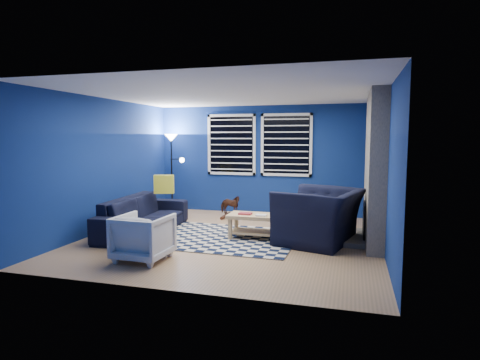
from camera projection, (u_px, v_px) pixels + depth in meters
The scene contains 18 objects.
floor at pixel (232, 239), 7.03m from camera, with size 5.00×5.00×0.00m, color tan.
ceiling at pixel (231, 94), 6.77m from camera, with size 5.00×5.00×0.00m, color white.
wall_back at pixel (263, 160), 9.29m from camera, with size 5.00×5.00×0.00m, color navy.
wall_left at pixel (105, 165), 7.57m from camera, with size 5.00×5.00×0.00m, color navy.
wall_right at pixel (385, 171), 6.23m from camera, with size 5.00×5.00×0.00m, color navy.
fireplace at pixel (374, 171), 6.75m from camera, with size 0.65×2.00×2.50m.
window_left at pixel (231, 145), 9.42m from camera, with size 1.17×0.06×1.42m.
window_right at pixel (286, 145), 9.07m from camera, with size 1.17×0.06×1.42m.
tv at pixel (375, 156), 8.14m from camera, with size 0.07×1.00×0.58m.
rug at pixel (224, 238), 7.06m from camera, with size 2.50×2.00×0.02m, color black.
sofa at pixel (144, 215), 7.44m from camera, with size 0.90×2.30×0.67m, color black.
armchair_big at pixel (319, 216), 6.71m from camera, with size 1.21×1.39×0.90m, color black.
armchair_bent at pixel (143, 237), 5.77m from camera, with size 0.71×0.73×0.67m, color gray.
rocking_horse at pixel (230, 205), 8.85m from camera, with size 0.51×0.23×0.43m, color #412414.
coffee_table at pixel (254, 221), 6.99m from camera, with size 0.91×0.53×0.45m.
cabinet at pixel (316, 209), 8.55m from camera, with size 0.54×0.36×0.54m.
floor_lamp at pixel (172, 148), 9.50m from camera, with size 0.50×0.31×1.85m.
throw_pillow at pixel (164, 184), 7.85m from camera, with size 0.38×0.11×0.36m, color gold.
Camera 1 is at (2.00, -6.59, 1.76)m, focal length 30.00 mm.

